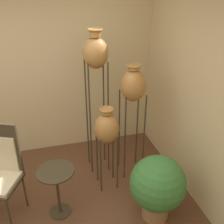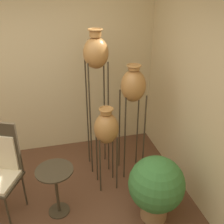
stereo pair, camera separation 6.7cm
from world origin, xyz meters
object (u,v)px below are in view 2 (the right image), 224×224
Objects in this scene: vase_stand_medium at (133,87)px; side_table at (56,182)px; vase_stand_tall at (96,56)px; vase_stand_short at (106,129)px; potted_plant at (156,186)px.

side_table is at bearing -153.56° from vase_stand_medium.
vase_stand_medium is (0.43, -0.22, -0.38)m from vase_stand_tall.
potted_plant is at bearing -58.40° from vase_stand_short.
vase_stand_short is 1.84× the size of side_table.
potted_plant is (0.42, -0.68, -0.43)m from vase_stand_short.
side_table is (-0.68, -0.33, -0.43)m from vase_stand_short.
vase_stand_medium reaches higher than side_table.
vase_stand_short is at bearing 25.60° from side_table.
potted_plant is (1.10, -0.35, 0.00)m from side_table.
vase_stand_short reaches higher than potted_plant.
side_table is at bearing -154.40° from vase_stand_short.
vase_stand_medium is 1.25m from potted_plant.
vase_stand_tall is 0.92m from vase_stand_short.
vase_stand_short is (-0.41, -0.22, -0.43)m from vase_stand_medium.
vase_stand_tall is 1.73m from potted_plant.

